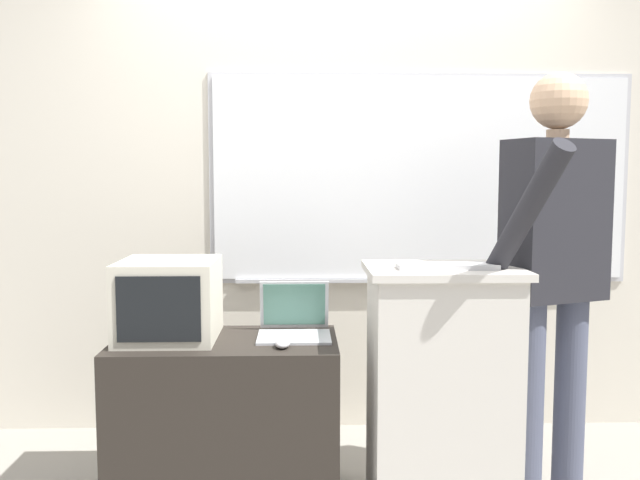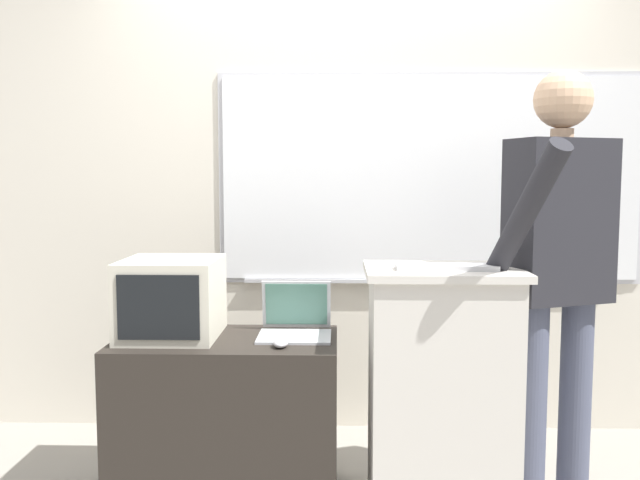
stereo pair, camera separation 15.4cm
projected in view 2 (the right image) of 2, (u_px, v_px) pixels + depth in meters
back_wall at (353, 186)px, 3.67m from camera, size 6.40×0.17×2.64m
lectern_podium at (441, 392)px, 2.72m from camera, size 0.61×0.46×1.01m
side_desk at (227, 419)px, 2.87m from camera, size 0.93×0.53×0.70m
person_presenter at (558, 259)px, 2.72m from camera, size 0.58×0.67×1.79m
laptop at (296, 319)px, 2.91m from camera, size 0.31×0.29×0.22m
wireless_keyboard at (446, 267)px, 2.62m from camera, size 0.39×0.12×0.02m
computer_mouse_by_laptop at (281, 343)px, 2.69m from camera, size 0.06×0.10×0.03m
crt_monitor at (172, 298)px, 2.85m from camera, size 0.40×0.43×0.33m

